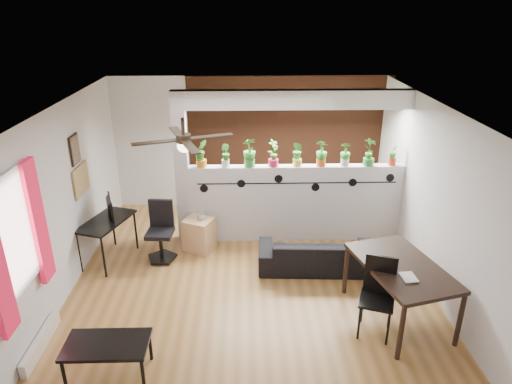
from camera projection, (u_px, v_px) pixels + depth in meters
name	position (u px, v px, depth m)	size (l,w,h in m)	color
room_shell	(250.00, 207.00, 6.17)	(6.30, 7.10, 2.90)	brown
partition_wall	(296.00, 203.00, 7.81)	(3.60, 0.18, 1.35)	#BCBCC1
ceiling_header	(300.00, 100.00, 7.13)	(3.60, 0.18, 0.30)	silver
pier_column	(182.00, 170.00, 7.53)	(0.22, 0.20, 2.60)	#BCBCC1
brick_panel	(289.00, 143.00, 8.93)	(3.90, 0.05, 2.60)	#AF5833
vine_decal	(297.00, 183.00, 7.57)	(3.31, 0.01, 0.30)	black
window_assembly	(15.00, 238.00, 4.92)	(0.09, 1.30, 1.55)	white
baseboard_heater	(41.00, 342.00, 5.47)	(0.08, 1.00, 0.18)	silver
corkboard	(81.00, 180.00, 6.96)	(0.03, 0.60, 0.45)	#9A7A4A
framed_art	(75.00, 149.00, 6.73)	(0.03, 0.34, 0.44)	#8C7259
ceiling_fan	(184.00, 141.00, 5.48)	(1.19, 1.19, 0.43)	black
potted_plant_0	(201.00, 152.00, 7.42)	(0.30, 0.27, 0.47)	#C57517
potted_plant_1	(225.00, 155.00, 7.45)	(0.23, 0.23, 0.37)	silver
potted_plant_2	(249.00, 152.00, 7.44)	(0.31, 0.28, 0.48)	#328A3A
potted_plant_3	(274.00, 152.00, 7.45)	(0.30, 0.30, 0.45)	#C82047
potted_plant_4	(298.00, 153.00, 7.47)	(0.25, 0.27, 0.42)	#C5C646
potted_plant_5	(322.00, 152.00, 7.47)	(0.27, 0.24, 0.43)	#C95717
potted_plant_6	(345.00, 153.00, 7.49)	(0.22, 0.18, 0.40)	silver
potted_plant_7	(370.00, 151.00, 7.48)	(0.33, 0.32, 0.48)	#2E8034
potted_plant_8	(393.00, 154.00, 7.52)	(0.22, 0.22, 0.36)	red
sofa	(317.00, 254.00, 7.08)	(1.71, 0.67, 0.50)	black
cube_shelf	(199.00, 234.00, 7.62)	(0.45, 0.40, 0.55)	tan
cup	(201.00, 217.00, 7.49)	(0.12, 0.12, 0.09)	gray
computer_desk	(106.00, 224.00, 7.14)	(0.81, 1.10, 0.71)	black
monitor	(108.00, 211.00, 7.22)	(0.05, 0.31, 0.17)	black
office_chair	(161.00, 235.00, 7.28)	(0.50, 0.50, 0.96)	black
dining_table	(401.00, 271.00, 5.79)	(1.23, 1.63, 0.79)	black
book	(402.00, 278.00, 5.47)	(0.17, 0.23, 0.02)	gray
folding_chair	(378.00, 289.00, 5.62)	(0.52, 0.52, 1.01)	black
coffee_table	(107.00, 347.00, 4.99)	(0.92, 0.51, 0.43)	black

